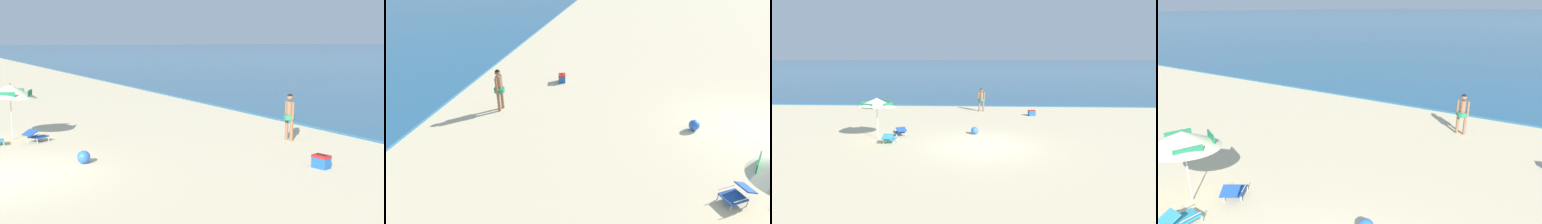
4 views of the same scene
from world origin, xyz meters
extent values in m
plane|color=beige|center=(0.00, 0.00, 0.00)|extent=(800.00, 800.00, 0.00)
cube|color=#1E724C|center=(-5.05, 1.74, 1.79)|extent=(0.67, 0.31, 0.25)
cube|color=#1E4799|center=(-4.41, 1.86, 0.20)|extent=(0.76, 0.78, 0.04)
cube|color=#1E4799|center=(-4.22, 1.54, 0.41)|extent=(0.63, 0.60, 0.19)
cylinder|color=silver|center=(-4.77, 1.98, 0.09)|extent=(0.03, 0.03, 0.18)
cylinder|color=silver|center=(-4.35, 2.23, 0.09)|extent=(0.03, 0.03, 0.18)
cylinder|color=silver|center=(-4.47, 1.49, 0.09)|extent=(0.03, 0.03, 0.18)
cylinder|color=silver|center=(-4.05, 1.74, 0.09)|extent=(0.03, 0.03, 0.18)
cylinder|color=silver|center=(-4.65, 1.71, 0.32)|extent=(0.30, 0.47, 0.02)
cylinder|color=silver|center=(-4.17, 2.01, 0.32)|extent=(0.30, 0.47, 0.02)
cylinder|color=#8C6042|center=(-0.21, 10.31, 0.44)|extent=(0.13, 0.13, 0.88)
cylinder|color=#8C6042|center=(0.10, 10.29, 0.44)|extent=(0.13, 0.13, 0.88)
cylinder|color=#23845B|center=(-0.05, 10.30, 0.90)|extent=(0.44, 0.44, 0.18)
cylinder|color=#8C6042|center=(-0.05, 10.30, 1.19)|extent=(0.24, 0.24, 0.62)
cylinder|color=#8C6042|center=(-0.27, 10.32, 1.17)|extent=(0.10, 0.10, 0.66)
cylinder|color=#8C6042|center=(0.16, 10.28, 1.17)|extent=(0.10, 0.10, 0.66)
sphere|color=#8C6042|center=(-0.05, 10.30, 1.65)|extent=(0.24, 0.24, 0.24)
sphere|color=black|center=(-0.05, 10.30, 1.68)|extent=(0.22, 0.22, 0.22)
cube|color=#1E56A8|center=(3.58, 8.47, 0.16)|extent=(0.54, 0.44, 0.32)
cube|color=red|center=(3.58, 8.47, 0.36)|extent=(0.56, 0.45, 0.08)
cylinder|color=black|center=(3.58, 8.47, 0.42)|extent=(0.33, 0.10, 0.02)
sphere|color=blue|center=(-0.39, 2.41, 0.20)|extent=(0.41, 0.41, 0.41)
camera|label=1|loc=(14.03, -1.72, 3.78)|focal=45.28mm
camera|label=2|loc=(-12.19, 4.69, 6.34)|focal=31.47mm
camera|label=3|loc=(0.00, -15.11, 4.09)|focal=30.79mm
camera|label=4|loc=(2.73, -3.38, 5.28)|focal=30.22mm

